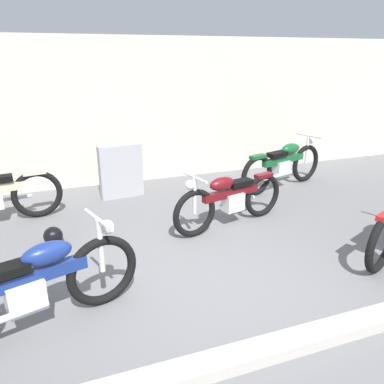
{
  "coord_description": "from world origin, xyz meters",
  "views": [
    {
      "loc": [
        -1.63,
        -3.58,
        2.48
      ],
      "look_at": [
        0.22,
        1.47,
        0.55
      ],
      "focal_mm": 35.77,
      "sensor_mm": 36.0,
      "label": 1
    }
  ],
  "objects_px": {
    "motorcycle_maroon": "(230,199)",
    "motorcycle_green": "(284,165)",
    "motorcycle_blue": "(32,287)",
    "helmet": "(53,236)",
    "stone_marker": "(121,171)"
  },
  "relations": [
    {
      "from": "motorcycle_maroon",
      "to": "motorcycle_green",
      "type": "relative_size",
      "value": 0.94
    },
    {
      "from": "stone_marker",
      "to": "motorcycle_blue",
      "type": "distance_m",
      "value": 3.67
    },
    {
      "from": "helmet",
      "to": "motorcycle_maroon",
      "type": "distance_m",
      "value": 2.58
    },
    {
      "from": "motorcycle_blue",
      "to": "motorcycle_maroon",
      "type": "bearing_deg",
      "value": 12.12
    },
    {
      "from": "stone_marker",
      "to": "motorcycle_maroon",
      "type": "height_order",
      "value": "stone_marker"
    },
    {
      "from": "motorcycle_maroon",
      "to": "motorcycle_green",
      "type": "xyz_separation_m",
      "value": [
        1.76,
        1.27,
        0.03
      ]
    },
    {
      "from": "motorcycle_maroon",
      "to": "motorcycle_blue",
      "type": "relative_size",
      "value": 0.94
    },
    {
      "from": "motorcycle_maroon",
      "to": "motorcycle_blue",
      "type": "xyz_separation_m",
      "value": [
        -2.73,
        -1.53,
        0.03
      ]
    },
    {
      "from": "motorcycle_green",
      "to": "motorcycle_blue",
      "type": "xyz_separation_m",
      "value": [
        -4.49,
        -2.8,
        0.0
      ]
    },
    {
      "from": "motorcycle_green",
      "to": "stone_marker",
      "type": "bearing_deg",
      "value": 152.6
    },
    {
      "from": "helmet",
      "to": "motorcycle_blue",
      "type": "distance_m",
      "value": 1.83
    },
    {
      "from": "motorcycle_maroon",
      "to": "helmet",
      "type": "bearing_deg",
      "value": -19.87
    },
    {
      "from": "stone_marker",
      "to": "motorcycle_maroon",
      "type": "distance_m",
      "value": 2.27
    },
    {
      "from": "motorcycle_maroon",
      "to": "motorcycle_blue",
      "type": "distance_m",
      "value": 3.13
    },
    {
      "from": "helmet",
      "to": "stone_marker",
      "type": "bearing_deg",
      "value": 51.98
    }
  ]
}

